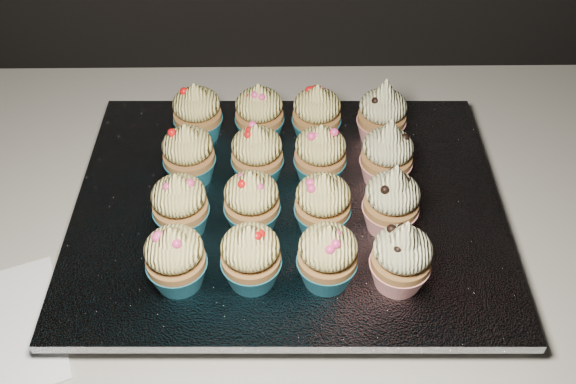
{
  "coord_description": "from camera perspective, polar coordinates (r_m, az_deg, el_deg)",
  "views": [
    {
      "loc": [
        -0.06,
        1.14,
        1.48
      ],
      "look_at": [
        -0.05,
        1.67,
        0.95
      ],
      "focal_mm": 40.0,
      "sensor_mm": 36.0,
      "label": 1
    }
  ],
  "objects": [
    {
      "name": "cupcake_7",
      "position": [
        0.72,
        9.18,
        -0.82
      ],
      "size": [
        0.06,
        0.06,
        0.1
      ],
      "color": "red",
      "rests_on": "foil_lining"
    },
    {
      "name": "worktop",
      "position": [
        0.82,
        3.43,
        -1.9
      ],
      "size": [
        2.44,
        0.64,
        0.04
      ],
      "primitive_type": "cube",
      "color": "beige",
      "rests_on": "cabinet"
    },
    {
      "name": "cupcake_6",
      "position": [
        0.71,
        3.1,
        -1.08
      ],
      "size": [
        0.06,
        0.06,
        0.08
      ],
      "color": "#1B6A80",
      "rests_on": "foil_lining"
    },
    {
      "name": "cupcake_9",
      "position": [
        0.76,
        -2.76,
        3.31
      ],
      "size": [
        0.06,
        0.06,
        0.08
      ],
      "color": "#1B6A80",
      "rests_on": "foil_lining"
    },
    {
      "name": "cupcake_15",
      "position": [
        0.83,
        8.37,
        6.84
      ],
      "size": [
        0.06,
        0.06,
        0.1
      ],
      "color": "red",
      "rests_on": "foil_lining"
    },
    {
      "name": "cupcake_5",
      "position": [
        0.71,
        -3.24,
        -0.9
      ],
      "size": [
        0.06,
        0.06,
        0.08
      ],
      "color": "#1B6A80",
      "rests_on": "foil_lining"
    },
    {
      "name": "cupcake_1",
      "position": [
        0.66,
        -3.33,
        -5.74
      ],
      "size": [
        0.06,
        0.06,
        0.08
      ],
      "color": "#1B6A80",
      "rests_on": "foil_lining"
    },
    {
      "name": "cupcake_14",
      "position": [
        0.82,
        2.56,
        6.87
      ],
      "size": [
        0.06,
        0.06,
        0.08
      ],
      "color": "#1B6A80",
      "rests_on": "foil_lining"
    },
    {
      "name": "cupcake_8",
      "position": [
        0.77,
        -8.82,
        3.29
      ],
      "size": [
        0.06,
        0.06,
        0.08
      ],
      "color": "#1B6A80",
      "rests_on": "foil_lining"
    },
    {
      "name": "cupcake_4",
      "position": [
        0.71,
        -9.57,
        -1.14
      ],
      "size": [
        0.06,
        0.06,
        0.08
      ],
      "color": "#1B6A80",
      "rests_on": "foil_lining"
    },
    {
      "name": "cupcake_2",
      "position": [
        0.66,
        3.52,
        -5.71
      ],
      "size": [
        0.06,
        0.06,
        0.08
      ],
      "color": "#1B6A80",
      "rests_on": "foil_lining"
    },
    {
      "name": "foil_lining",
      "position": [
        0.77,
        -0.0,
        -1.16
      ],
      "size": [
        0.51,
        0.4,
        0.01
      ],
      "primitive_type": "cube",
      "rotation": [
        0.0,
        0.0,
        -0.01
      ],
      "color": "silver",
      "rests_on": "baking_tray"
    },
    {
      "name": "cupcake_11",
      "position": [
        0.77,
        8.78,
        3.27
      ],
      "size": [
        0.06,
        0.06,
        0.1
      ],
      "color": "red",
      "rests_on": "foil_lining"
    },
    {
      "name": "cupcake_10",
      "position": [
        0.76,
        2.88,
        3.3
      ],
      "size": [
        0.06,
        0.06,
        0.08
      ],
      "color": "#1B6A80",
      "rests_on": "foil_lining"
    },
    {
      "name": "baking_tray",
      "position": [
        0.78,
        -0.0,
        -2.02
      ],
      "size": [
        0.47,
        0.36,
        0.02
      ],
      "primitive_type": "cube",
      "rotation": [
        0.0,
        0.0,
        -0.01
      ],
      "color": "black",
      "rests_on": "worktop"
    },
    {
      "name": "cupcake_3",
      "position": [
        0.66,
        10.04,
        -5.74
      ],
      "size": [
        0.06,
        0.06,
        0.1
      ],
      "color": "red",
      "rests_on": "foil_lining"
    },
    {
      "name": "cupcake_0",
      "position": [
        0.67,
        -9.97,
        -5.83
      ],
      "size": [
        0.06,
        0.06,
        0.08
      ],
      "color": "#1B6A80",
      "rests_on": "foil_lining"
    },
    {
      "name": "cupcake_13",
      "position": [
        0.82,
        -2.56,
        6.94
      ],
      "size": [
        0.06,
        0.06,
        0.08
      ],
      "color": "#1B6A80",
      "rests_on": "foil_lining"
    },
    {
      "name": "cupcake_12",
      "position": [
        0.83,
        -8.06,
        6.93
      ],
      "size": [
        0.06,
        0.06,
        0.08
      ],
      "color": "#1B6A80",
      "rests_on": "foil_lining"
    }
  ]
}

